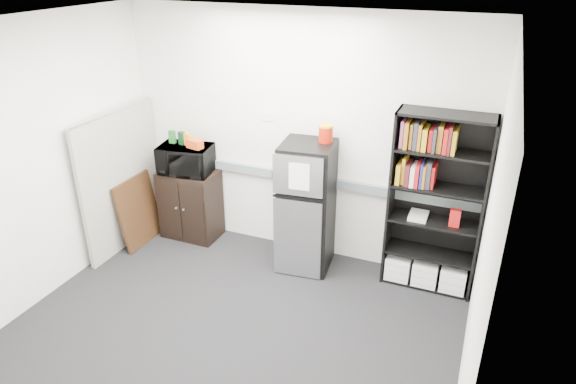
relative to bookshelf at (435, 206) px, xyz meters
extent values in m
plane|color=black|center=(-1.53, -1.57, -0.91)|extent=(4.00, 4.00, 0.00)
cube|color=white|center=(-1.53, 0.18, 0.44)|extent=(4.00, 0.02, 2.70)
cube|color=white|center=(0.47, -1.57, 0.44)|extent=(0.02, 3.50, 2.70)
cube|color=white|center=(-3.53, -1.57, 0.44)|extent=(0.02, 3.50, 2.70)
cube|color=white|center=(-1.53, -1.57, 1.79)|extent=(4.00, 3.50, 0.02)
cube|color=slate|center=(-1.53, 0.15, -0.01)|extent=(3.92, 0.05, 0.10)
cube|color=white|center=(-1.88, 0.18, 0.64)|extent=(0.14, 0.00, 0.10)
cube|color=black|center=(-0.44, -0.01, 0.01)|extent=(0.02, 0.34, 1.85)
cube|color=black|center=(0.44, -0.01, 0.01)|extent=(0.02, 0.34, 1.85)
cube|color=black|center=(0.00, 0.16, 0.01)|extent=(0.90, 0.02, 1.85)
cube|color=black|center=(0.00, -0.01, 0.92)|extent=(0.90, 0.34, 0.02)
cube|color=black|center=(0.00, -0.01, -0.89)|extent=(0.85, 0.32, 0.03)
cube|color=black|center=(0.00, -0.01, -0.54)|extent=(0.85, 0.32, 0.03)
cube|color=black|center=(0.00, -0.01, -0.17)|extent=(0.85, 0.32, 0.02)
cube|color=black|center=(0.00, -0.01, 0.20)|extent=(0.85, 0.32, 0.02)
cube|color=black|center=(0.00, -0.01, 0.57)|extent=(0.85, 0.32, 0.02)
cube|color=white|center=(-0.28, -0.02, -0.76)|extent=(0.25, 0.30, 0.25)
cube|color=white|center=(0.00, -0.02, -0.76)|extent=(0.25, 0.30, 0.25)
cube|color=white|center=(0.28, -0.02, -0.76)|extent=(0.25, 0.30, 0.25)
cube|color=gray|center=(-3.43, -0.49, -0.11)|extent=(0.05, 1.30, 1.60)
cube|color=#B2B2B7|center=(-3.43, -0.49, 0.70)|extent=(0.06, 1.30, 0.02)
cube|color=black|center=(-2.81, -0.06, -0.49)|extent=(0.67, 0.42, 0.84)
cube|color=black|center=(-2.98, -0.28, -0.49)|extent=(0.31, 0.01, 0.74)
cube|color=black|center=(-2.65, -0.28, -0.49)|extent=(0.31, 0.01, 0.74)
cylinder|color=#B2B2B7|center=(-2.86, -0.29, -0.45)|extent=(0.02, 0.02, 0.02)
cylinder|color=#B2B2B7|center=(-2.76, -0.29, -0.45)|extent=(0.02, 0.02, 0.02)
imported|color=black|center=(-2.81, -0.08, 0.09)|extent=(0.65, 0.49, 0.33)
cube|color=#1B5F20|center=(-2.99, -0.05, 0.33)|extent=(0.08, 0.06, 0.15)
cube|color=#0B3317|center=(-2.86, -0.05, 0.33)|extent=(0.08, 0.06, 0.15)
cube|color=#C48112|center=(-2.79, -0.05, 0.33)|extent=(0.08, 0.06, 0.14)
cube|color=#D54515|center=(-2.66, -0.10, 0.31)|extent=(0.20, 0.13, 0.10)
cube|color=black|center=(-1.30, -0.14, -0.21)|extent=(0.59, 0.59, 1.40)
cube|color=#ADADB2|center=(-1.30, -0.41, 0.27)|extent=(0.51, 0.07, 0.42)
cube|color=#ADADB2|center=(-1.30, -0.41, -0.45)|extent=(0.51, 0.07, 0.90)
cube|color=black|center=(-1.30, -0.43, 0.03)|extent=(0.51, 0.06, 0.03)
cube|color=white|center=(-1.28, -0.43, 0.27)|extent=(0.21, 0.03, 0.28)
cube|color=black|center=(-1.30, -0.14, 0.50)|extent=(0.59, 0.59, 0.02)
cylinder|color=#AB1907|center=(-1.15, -0.02, 0.60)|extent=(0.14, 0.14, 0.18)
cylinder|color=gold|center=(-1.15, -0.02, 0.70)|extent=(0.15, 0.15, 0.02)
cube|color=black|center=(-3.30, -0.43, -0.51)|extent=(0.17, 0.63, 0.81)
cube|color=beige|center=(-3.28, -0.43, -0.51)|extent=(0.12, 0.54, 0.68)
camera|label=1|loc=(0.38, -4.72, 2.27)|focal=32.00mm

